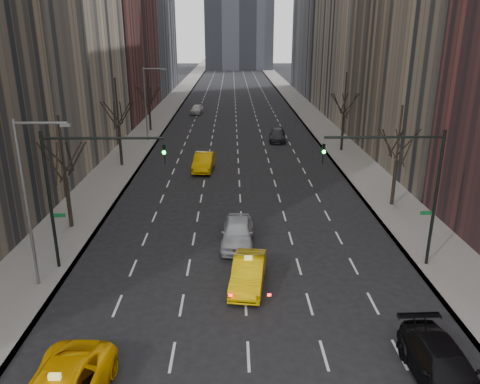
{
  "coord_description": "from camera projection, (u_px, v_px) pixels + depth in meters",
  "views": [
    {
      "loc": [
        -0.64,
        -12.58,
        13.12
      ],
      "look_at": [
        -0.16,
        15.42,
        3.5
      ],
      "focal_mm": 35.0,
      "sensor_mm": 36.0,
      "label": 1
    }
  ],
  "objects": [
    {
      "name": "streetlight_near",
      "position": [
        31.0,
        188.0,
        23.62
      ],
      "size": [
        2.83,
        0.22,
        9.0
      ],
      "color": "slate",
      "rests_on": "ground"
    },
    {
      "name": "tree_rw_c",
      "position": [
        344.0,
        116.0,
        52.87
      ],
      "size": [
        3.36,
        3.5,
        8.74
      ],
      "color": "black",
      "rests_on": "ground"
    },
    {
      "name": "far_car_white",
      "position": [
        197.0,
        109.0,
        78.64
      ],
      "size": [
        2.27,
        4.59,
        1.5
      ],
      "primitive_type": "imported",
      "rotation": [
        0.0,
        0.0,
        -0.12
      ],
      "color": "silver",
      "rests_on": "ground"
    },
    {
      "name": "tree_rw_b",
      "position": [
        396.0,
        161.0,
        35.96
      ],
      "size": [
        3.36,
        3.5,
        7.82
      ],
      "color": "black",
      "rests_on": "ground"
    },
    {
      "name": "sidewalk_right",
      "position": [
        305.0,
        110.0,
        82.53
      ],
      "size": [
        4.5,
        320.0,
        0.15
      ],
      "primitive_type": "cube",
      "color": "slate",
      "rests_on": "ground"
    },
    {
      "name": "far_taxi",
      "position": [
        204.0,
        162.0,
        46.53
      ],
      "size": [
        2.14,
        5.29,
        1.71
      ],
      "primitive_type": "imported",
      "rotation": [
        0.0,
        0.0,
        -0.07
      ],
      "color": "#E7A504",
      "rests_on": "ground"
    },
    {
      "name": "tree_lw_d",
      "position": [
        149.0,
        105.0,
        63.99
      ],
      "size": [
        3.36,
        3.5,
        7.36
      ],
      "color": "black",
      "rests_on": "ground"
    },
    {
      "name": "taxi_sedan",
      "position": [
        248.0,
        273.0,
        25.26
      ],
      "size": [
        2.27,
        4.92,
        1.56
      ],
      "primitive_type": "imported",
      "rotation": [
        0.0,
        0.0,
        -0.13
      ],
      "color": "#E5B504",
      "rests_on": "ground"
    },
    {
      "name": "far_suv_grey",
      "position": [
        277.0,
        135.0,
        59.05
      ],
      "size": [
        2.43,
        5.24,
        1.48
      ],
      "primitive_type": "imported",
      "rotation": [
        0.0,
        0.0,
        -0.07
      ],
      "color": "#28292D",
      "rests_on": "ground"
    },
    {
      "name": "streetlight_far",
      "position": [
        148.0,
        97.0,
        56.72
      ],
      "size": [
        2.83,
        0.22,
        9.0
      ],
      "color": "slate",
      "rests_on": "ground"
    },
    {
      "name": "parked_suv_black",
      "position": [
        444.0,
        368.0,
        18.08
      ],
      "size": [
        2.35,
        5.51,
        1.58
      ],
      "primitive_type": "imported",
      "rotation": [
        0.0,
        0.0,
        0.02
      ],
      "color": "black",
      "rests_on": "ground"
    },
    {
      "name": "silver_sedan_ahead",
      "position": [
        238.0,
        232.0,
        30.18
      ],
      "size": [
        2.28,
        5.13,
        1.72
      ],
      "primitive_type": "imported",
      "rotation": [
        0.0,
        0.0,
        -0.05
      ],
      "color": "#AEB2B6",
      "rests_on": "ground"
    },
    {
      "name": "traffic_mast_right",
      "position": [
        408.0,
        177.0,
        25.88
      ],
      "size": [
        6.69,
        0.39,
        8.0
      ],
      "color": "black",
      "rests_on": "ground"
    },
    {
      "name": "tree_lw_c",
      "position": [
        119.0,
        127.0,
        46.81
      ],
      "size": [
        3.36,
        3.5,
        8.74
      ],
      "color": "black",
      "rests_on": "ground"
    },
    {
      "name": "tree_lw_b",
      "position": [
        66.0,
        178.0,
        31.79
      ],
      "size": [
        3.36,
        3.5,
        7.82
      ],
      "color": "black",
      "rests_on": "ground"
    },
    {
      "name": "traffic_mast_left",
      "position": [
        78.0,
        179.0,
        25.58
      ],
      "size": [
        6.69,
        0.39,
        8.0
      ],
      "color": "black",
      "rests_on": "ground"
    },
    {
      "name": "sidewalk_left",
      "position": [
        166.0,
        110.0,
        82.14
      ],
      "size": [
        4.5,
        320.0,
        0.15
      ],
      "primitive_type": "cube",
      "color": "slate",
      "rests_on": "ground"
    }
  ]
}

